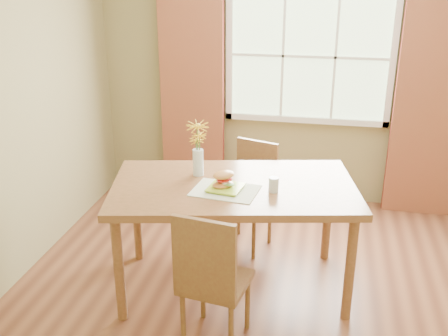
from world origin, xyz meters
TOP-DOWN VIEW (x-y plane):
  - room at (0.00, 0.00)m, footprint 4.24×3.84m
  - window at (0.00, 1.87)m, footprint 1.62×0.06m
  - curtain_left at (-1.15, 1.78)m, footprint 0.65×0.08m
  - curtain_right at (1.15, 1.78)m, footprint 0.65×0.08m
  - dining_table at (-0.42, 0.13)m, footprint 1.92×1.32m
  - chair_near at (-0.43, -0.57)m, footprint 0.47×0.47m
  - chair_far at (-0.39, 0.83)m, footprint 0.49×0.49m
  - placemat at (-0.46, 0.01)m, footprint 0.49×0.38m
  - plate at (-0.46, 0.03)m, footprint 0.26×0.26m
  - croissant_sandwich at (-0.47, 0.03)m, footprint 0.20×0.19m
  - water_glass at (-0.12, 0.07)m, footprint 0.07×0.07m
  - flower_vase at (-0.71, 0.26)m, footprint 0.17×0.17m

SIDE VIEW (x-z plane):
  - chair_far at x=-0.39m, z-range 0.04..0.97m
  - chair_near at x=-0.43m, z-range 0.05..1.02m
  - dining_table at x=-0.42m, z-range 0.34..1.20m
  - placemat at x=-0.46m, z-range 0.86..0.86m
  - plate at x=-0.46m, z-range 0.86..0.87m
  - water_glass at x=-0.12m, z-range 0.85..0.96m
  - croissant_sandwich at x=-0.47m, z-range 0.87..0.99m
  - curtain_left at x=-1.15m, z-range 0.00..2.20m
  - curtain_right at x=1.15m, z-range 0.00..2.20m
  - flower_vase at x=-0.71m, z-range 0.90..1.31m
  - room at x=0.00m, z-range -0.02..2.72m
  - window at x=0.00m, z-range 0.84..2.16m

